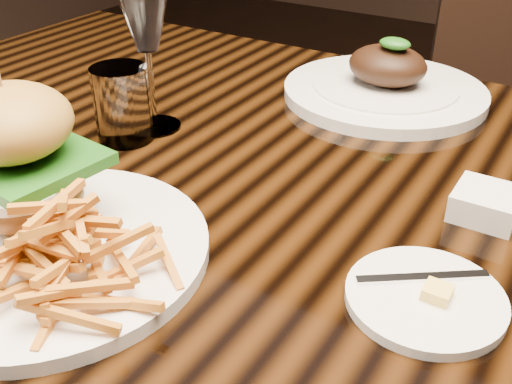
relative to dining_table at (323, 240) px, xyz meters
The scene contains 7 objects.
dining_table is the anchor object (origin of this frame).
burger_plate 0.34m from the dining_table, 123.35° to the right, with size 0.31×0.31×0.20m.
side_saucer 0.23m from the dining_table, 40.03° to the right, with size 0.14×0.14×0.02m.
ramekin 0.20m from the dining_table, 10.93° to the left, with size 0.07×0.07×0.03m, color white.
wine_glass 0.36m from the dining_table, behind, with size 0.08×0.08×0.21m.
water_tumbler 0.31m from the dining_table, behind, with size 0.07×0.07×0.10m, color white.
far_dish 0.31m from the dining_table, 98.42° to the left, with size 0.31×0.31×0.10m.
Camera 1 is at (0.24, -0.55, 1.10)m, focal length 42.00 mm.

